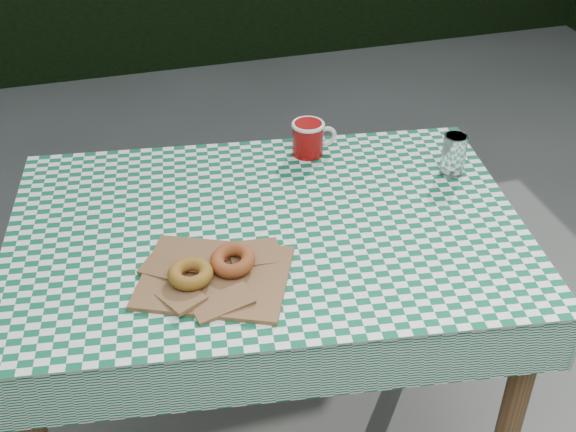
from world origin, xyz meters
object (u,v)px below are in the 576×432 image
(table, at_px, (269,339))
(paper_bag, at_px, (215,276))
(coffee_mug, at_px, (308,139))
(drinking_glass, at_px, (454,155))

(table, distance_m, paper_bag, 0.45)
(coffee_mug, relative_size, drinking_glass, 1.49)
(drinking_glass, bearing_deg, coffee_mug, 149.04)
(coffee_mug, distance_m, drinking_glass, 0.39)
(drinking_glass, bearing_deg, table, -169.73)
(drinking_glass, bearing_deg, paper_bag, -159.37)
(table, distance_m, drinking_glass, 0.70)
(table, relative_size, coffee_mug, 7.15)
(paper_bag, bearing_deg, coffee_mug, 52.67)
(paper_bag, height_order, drinking_glass, drinking_glass)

